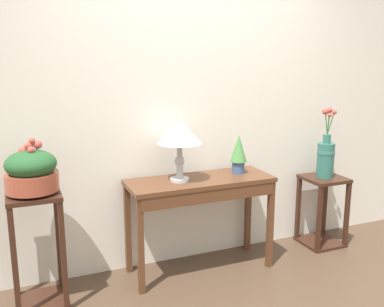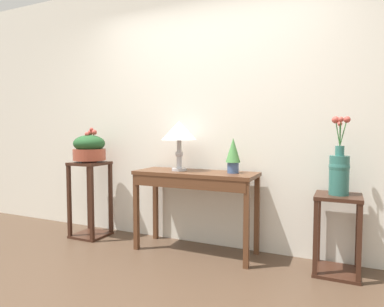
{
  "view_description": "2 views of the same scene",
  "coord_description": "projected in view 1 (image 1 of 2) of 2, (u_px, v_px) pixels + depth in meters",
  "views": [
    {
      "loc": [
        -1.39,
        -1.9,
        1.75
      ],
      "look_at": [
        -0.06,
        1.26,
        0.98
      ],
      "focal_mm": 41.2,
      "sensor_mm": 36.0,
      "label": 1
    },
    {
      "loc": [
        1.27,
        -1.7,
        1.16
      ],
      "look_at": [
        -0.05,
        1.17,
        0.96
      ],
      "focal_mm": 31.21,
      "sensor_mm": 36.0,
      "label": 2
    }
  ],
  "objects": [
    {
      "name": "pedestal_stand_right",
      "position": [
        322.0,
        211.0,
        4.1
      ],
      "size": [
        0.36,
        0.36,
        0.65
      ],
      "color": "#381E14",
      "rests_on": "ground"
    },
    {
      "name": "console_table",
      "position": [
        201.0,
        193.0,
        3.51
      ],
      "size": [
        1.17,
        0.43,
        0.78
      ],
      "color": "#56331E",
      "rests_on": "ground"
    },
    {
      "name": "table_lamp",
      "position": [
        179.0,
        134.0,
        3.36
      ],
      "size": [
        0.34,
        0.34,
        0.48
      ],
      "color": "#B7B7BC",
      "rests_on": "console_table"
    },
    {
      "name": "pedestal_stand_left",
      "position": [
        38.0,
        250.0,
        3.07
      ],
      "size": [
        0.36,
        0.36,
        0.83
      ],
      "color": "#381E14",
      "rests_on": "ground"
    },
    {
      "name": "back_wall_with_art",
      "position": [
        188.0,
        98.0,
        3.65
      ],
      "size": [
        9.0,
        0.1,
        2.8
      ],
      "color": "silver",
      "rests_on": "ground"
    },
    {
      "name": "planter_bowl_wide_left",
      "position": [
        31.0,
        171.0,
        2.95
      ],
      "size": [
        0.35,
        0.35,
        0.38
      ],
      "color": "#9E4733",
      "rests_on": "pedestal_stand_left"
    },
    {
      "name": "flower_vase_tall_right",
      "position": [
        326.0,
        155.0,
        3.98
      ],
      "size": [
        0.16,
        0.17,
        0.63
      ],
      "color": "#2D665B",
      "rests_on": "pedestal_stand_right"
    },
    {
      "name": "potted_plant_on_console",
      "position": [
        239.0,
        152.0,
        3.63
      ],
      "size": [
        0.14,
        0.14,
        0.32
      ],
      "color": "#3D5684",
      "rests_on": "console_table"
    }
  ]
}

